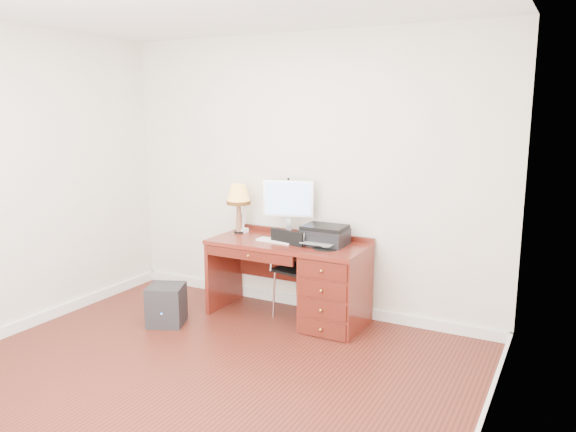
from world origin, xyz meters
The scene contains 12 objects.
ground centered at (0.00, 0.00, 0.00)m, with size 4.00×4.00×0.00m, color #3F150E.
room_shell centered at (0.00, 0.63, 0.05)m, with size 4.00×4.00×4.00m.
desk centered at (0.32, 1.40, 0.41)m, with size 1.50×0.67×0.75m.
monitor centered at (-0.07, 1.56, 1.10)m, with size 0.48×0.22×0.56m.
keyboard centered at (-0.08, 1.35, 0.76)m, with size 0.43×0.12×0.02m, color white.
mouse_pad centered at (0.42, 1.33, 0.76)m, with size 0.23×0.23×0.05m.
printer centered at (0.35, 1.47, 0.84)m, with size 0.40×0.32×0.18m.
leg_lamp centered at (-0.62, 1.51, 1.11)m, with size 0.24×0.24×0.49m.
phone centered at (-0.61, 1.55, 0.81)m, with size 0.11×0.11×0.20m.
pen_cup centered at (0.44, 1.48, 0.80)m, with size 0.08×0.08×0.11m, color black.
chair centered at (0.08, 1.43, 0.53)m, with size 0.49×0.49×0.88m.
equipment_box centered at (-0.92, 0.72, 0.19)m, with size 0.32×0.32×0.37m, color black.
Camera 1 is at (2.40, -3.15, 1.99)m, focal length 35.00 mm.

